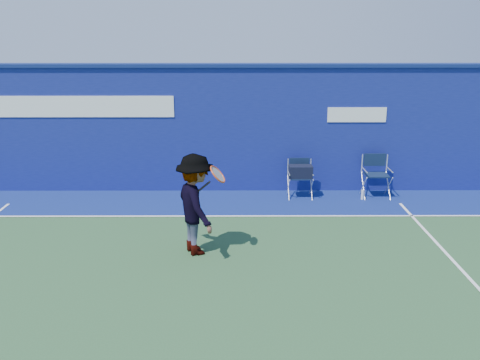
{
  "coord_description": "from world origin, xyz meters",
  "views": [
    {
      "loc": [
        0.77,
        -7.0,
        3.88
      ],
      "look_at": [
        0.81,
        2.6,
        1.0
      ],
      "focal_mm": 38.0,
      "sensor_mm": 36.0,
      "label": 1
    }
  ],
  "objects_px": {
    "water_bottle": "(363,195)",
    "tennis_player": "(196,205)",
    "directors_chair_right": "(376,184)",
    "directors_chair_left": "(300,182)"
  },
  "relations": [
    {
      "from": "directors_chair_left",
      "to": "tennis_player",
      "type": "height_order",
      "value": "tennis_player"
    },
    {
      "from": "tennis_player",
      "to": "directors_chair_right",
      "type": "bearing_deg",
      "value": 37.85
    },
    {
      "from": "directors_chair_right",
      "to": "tennis_player",
      "type": "distance_m",
      "value": 5.14
    },
    {
      "from": "water_bottle",
      "to": "tennis_player",
      "type": "distance_m",
      "value": 4.75
    },
    {
      "from": "directors_chair_right",
      "to": "tennis_player",
      "type": "relative_size",
      "value": 0.55
    },
    {
      "from": "directors_chair_right",
      "to": "tennis_player",
      "type": "bearing_deg",
      "value": -142.15
    },
    {
      "from": "water_bottle",
      "to": "tennis_player",
      "type": "relative_size",
      "value": 0.13
    },
    {
      "from": "directors_chair_right",
      "to": "water_bottle",
      "type": "xyz_separation_m",
      "value": [
        -0.35,
        -0.22,
        -0.2
      ]
    },
    {
      "from": "directors_chair_right",
      "to": "water_bottle",
      "type": "height_order",
      "value": "directors_chair_right"
    },
    {
      "from": "water_bottle",
      "to": "directors_chair_right",
      "type": "bearing_deg",
      "value": 32.3
    }
  ]
}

